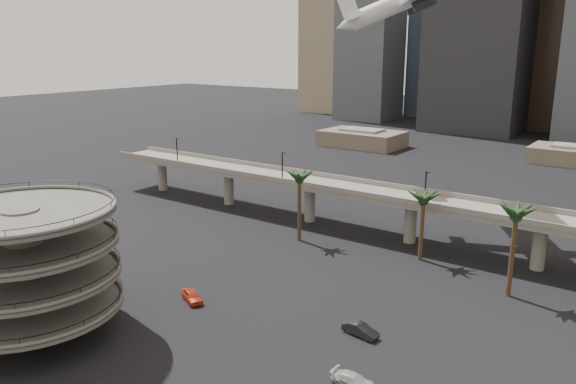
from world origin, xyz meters
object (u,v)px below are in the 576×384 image
Objects in this scene: car_a at (192,296)px; car_b at (360,330)px; car_c at (353,381)px; parking_ramp at (26,260)px; overpass at (358,195)px.

car_a is 24.51m from car_b.
car_a is at bearing 109.66° from car_b.
parking_ramp is at bearing 108.95° from car_c.
parking_ramp is at bearing -102.43° from overpass.
parking_ramp is at bearing 132.30° from car_b.
car_b is (33.25, 23.43, -9.05)m from parking_ramp.
car_b is 11.02m from car_c.
car_b is (20.25, -35.57, -6.55)m from overpass.
car_a is at bearing -95.14° from overpass.
parking_ramp is 4.69× the size of car_a.
car_b is at bearing 24.42° from car_c.
parking_ramp is 4.53× the size of car_c.
car_c is (24.91, -45.56, -6.63)m from overpass.
car_b is 0.97× the size of car_c.
car_b is at bearing -51.97° from car_a.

